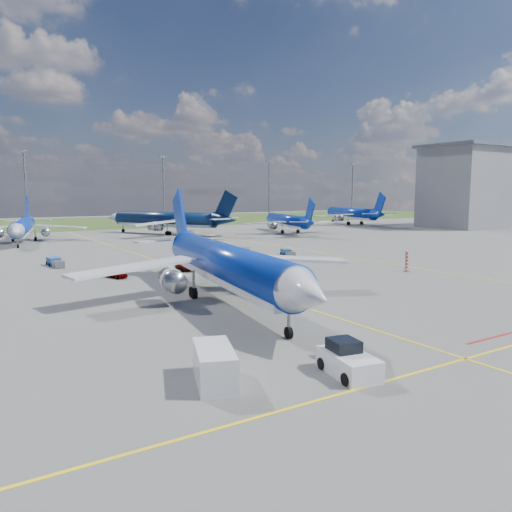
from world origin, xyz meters
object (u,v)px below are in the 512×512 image
service_car_a (116,273)px  baggage_tug_e (288,253)px  service_car_c (244,253)px  bg_jet_nnw (23,242)px  main_airliner (226,301)px  baggage_tug_w (262,259)px  bg_jet_n (165,234)px  service_van (214,365)px  baggage_tug_c (55,262)px  bg_jet_ne (287,233)px  pushback_tug (348,361)px  bg_jet_ene (351,224)px  service_car_b (190,267)px  warning_post (407,261)px

service_car_a → baggage_tug_e: 33.37m
service_car_c → bg_jet_nnw: bearing=156.8°
service_car_c → baggage_tug_e: size_ratio=1.02×
main_airliner → baggage_tug_w: (18.37, 21.67, 0.57)m
bg_jet_n → service_car_c: bg_jet_n is taller
bg_jet_n → baggage_tug_w: bg_jet_n is taller
service_van → baggage_tug_c: size_ratio=0.87×
service_car_a → baggage_tug_e: (32.71, 6.56, -0.14)m
bg_jet_ne → service_van: size_ratio=7.58×
service_van → baggage_tug_w: size_ratio=0.89×
pushback_tug → bg_jet_ene: bearing=57.9°
baggage_tug_w → baggage_tug_e: (8.76, 5.16, -0.06)m
service_car_a → baggage_tug_e: size_ratio=0.77×
bg_jet_n → baggage_tug_e: size_ratio=8.77×
main_airliner → service_car_b: main_airliner is taller
bg_jet_ene → baggage_tug_w: 102.34m
warning_post → service_van: 48.19m
bg_jet_ene → baggage_tug_c: bearing=39.0°
bg_jet_nnw → bg_jet_ne: bearing=3.4°
bg_jet_n → baggage_tug_w: bearing=50.6°
baggage_tug_e → service_van: bearing=-112.6°
warning_post → baggage_tug_c: size_ratio=0.54×
pushback_tug → baggage_tug_c: (-6.77, 58.04, -0.26)m
pushback_tug → service_car_a: 42.81m
service_car_a → bg_jet_nnw: bearing=77.4°
bg_jet_nnw → pushback_tug: size_ratio=6.12×
bg_jet_ne → bg_jet_n: bearing=-8.3°
bg_jet_n → service_car_b: size_ratio=10.36×
warning_post → service_car_b: size_ratio=0.71×
service_van → main_airliner: bearing=79.6°
pushback_tug → baggage_tug_c: pushback_tug is taller
service_car_c → baggage_tug_c: 30.78m
service_car_c → baggage_tug_w: 8.03m
bg_jet_nnw → main_airliner: 79.00m
main_airliner → pushback_tug: 22.80m
service_car_a → baggage_tug_c: size_ratio=0.68×
baggage_tug_e → service_car_b: bearing=-146.4°
service_car_b → service_car_c: 17.30m
bg_jet_n → baggage_tug_w: 60.75m
bg_jet_ne → service_van: bg_jet_ne is taller
bg_jet_ne → service_car_a: 79.06m
bg_jet_ene → main_airliner: main_airliner is taller
bg_jet_n → service_van: bg_jet_n is taller
bg_jet_nnw → service_car_c: size_ratio=7.55×
main_airliner → baggage_tug_w: main_airliner is taller
main_airliner → bg_jet_n: bearing=81.5°
service_van → service_car_a: size_ratio=1.29×
bg_jet_nnw → bg_jet_ne: size_ratio=1.04×
pushback_tug → service_car_a: size_ratio=1.65×
pushback_tug → baggage_tug_w: 49.34m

